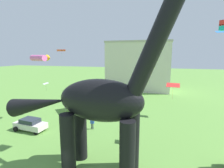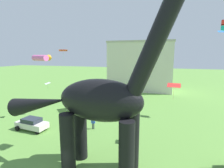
# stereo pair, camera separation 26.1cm
# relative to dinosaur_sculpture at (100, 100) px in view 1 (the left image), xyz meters

# --- Properties ---
(dinosaur_sculpture) EXTENTS (16.17, 3.43, 16.90)m
(dinosaur_sculpture) POSITION_rel_dinosaur_sculpture_xyz_m (0.00, 0.00, 0.00)
(dinosaur_sculpture) COLOR black
(dinosaur_sculpture) RESTS_ON ground_plane
(parked_sedan_left) EXTENTS (4.33, 2.12, 1.55)m
(parked_sedan_left) POSITION_rel_dinosaur_sculpture_xyz_m (-11.38, 4.81, -5.31)
(parked_sedan_left) COLOR silver
(parked_sedan_left) RESTS_ON ground_plane
(person_watching_child) EXTENTS (0.59, 0.26, 1.57)m
(person_watching_child) POSITION_rel_dinosaur_sculpture_xyz_m (-3.80, 7.34, -5.16)
(person_watching_child) COLOR #2D3347
(person_watching_child) RESTS_ON ground_plane
(festival_canopy_tent) EXTENTS (3.15, 3.15, 3.00)m
(festival_canopy_tent) POSITION_rel_dinosaur_sculpture_xyz_m (-9.45, 13.62, -3.57)
(festival_canopy_tent) COLOR #B2B2B7
(festival_canopy_tent) RESTS_ON ground_plane
(kite_far_right) EXTENTS (1.98, 1.85, 1.99)m
(kite_far_right) POSITION_rel_dinosaur_sculpture_xyz_m (-13.97, 16.95, 4.36)
(kite_far_right) COLOR red
(kite_near_high) EXTENTS (1.43, 1.10, 1.72)m
(kite_near_high) POSITION_rel_dinosaur_sculpture_xyz_m (5.89, 6.73, 0.36)
(kite_near_high) COLOR red
(kite_drifting) EXTENTS (3.11, 2.99, 0.88)m
(kite_drifting) POSITION_rel_dinosaur_sculpture_xyz_m (-11.87, 8.31, 3.12)
(kite_drifting) COLOR pink
(kite_mid_left) EXTENTS (1.17, 1.17, 1.21)m
(kite_mid_left) POSITION_rel_dinosaur_sculpture_xyz_m (11.76, 12.60, 7.15)
(kite_mid_left) COLOR red
(kite_mid_center) EXTENTS (1.32, 1.28, 1.33)m
(kite_mid_center) POSITION_rel_dinosaur_sculpture_xyz_m (-13.17, 10.75, -1.01)
(kite_mid_center) COLOR white
(kite_far_left) EXTENTS (1.47, 1.07, 0.38)m
(kite_far_left) POSITION_rel_dinosaur_sculpture_xyz_m (12.88, 17.63, 6.96)
(kite_far_left) COLOR #287AE5
(background_building_block) EXTENTS (17.12, 8.58, 13.24)m
(background_building_block) POSITION_rel_dinosaur_sculpture_xyz_m (-1.63, 35.37, 0.52)
(background_building_block) COLOR beige
(background_building_block) RESTS_ON ground_plane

